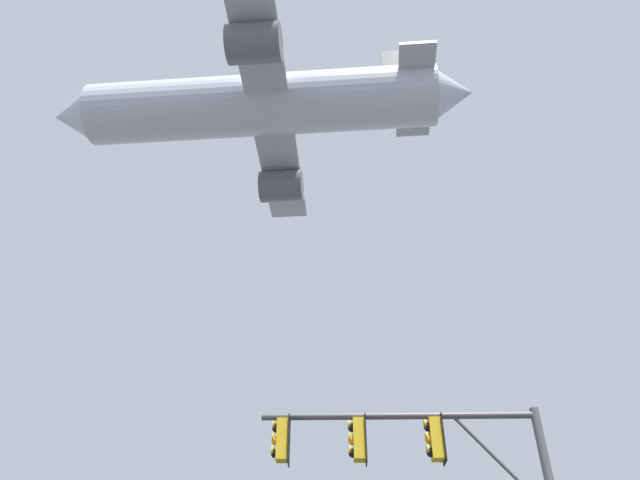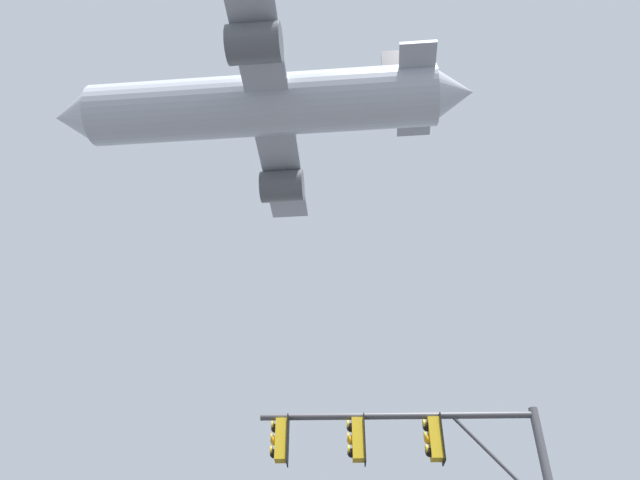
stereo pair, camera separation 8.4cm
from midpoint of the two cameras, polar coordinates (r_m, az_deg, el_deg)
signal_pole_near at (r=14.00m, az=10.81°, el=-20.98°), size 6.21×0.56×6.62m
airplane at (r=43.81m, az=-5.43°, el=12.29°), size 29.58×22.86×8.10m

